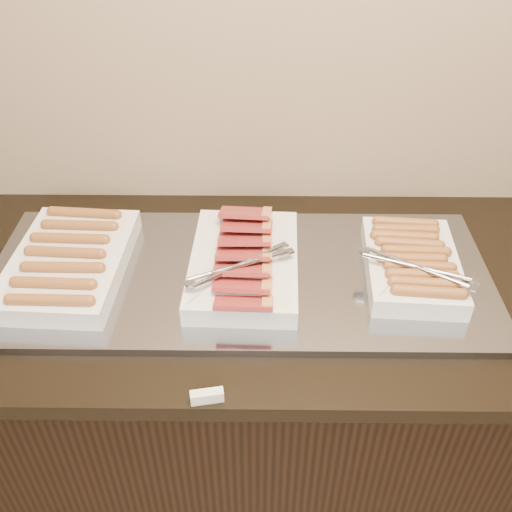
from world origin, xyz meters
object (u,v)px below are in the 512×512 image
Objects in this scene: warming_tray at (239,275)px; dish_right at (412,263)px; counter at (247,394)px; dish_center at (244,263)px; dish_left at (69,261)px.

warming_tray is 0.41m from dish_right.
dish_center is (-0.00, -0.00, 0.50)m from counter.
dish_center is at bearing -18.65° from warming_tray.
counter is at bearing 0.00° from warming_tray.
dish_left is at bearing -178.56° from dish_center.
dish_left is 1.00× the size of dish_center.
warming_tray is at bearing -177.11° from dish_right.
counter is 5.17× the size of dish_center.
dish_left is 0.81m from dish_right.
dish_right reaches higher than dish_left.
dish_center reaches higher than dish_left.
warming_tray is at bearing 180.00° from counter.
warming_tray is (-0.01, 0.00, 0.46)m from counter.
dish_right is (0.40, -0.00, 0.00)m from dish_center.
dish_left reaches higher than counter.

